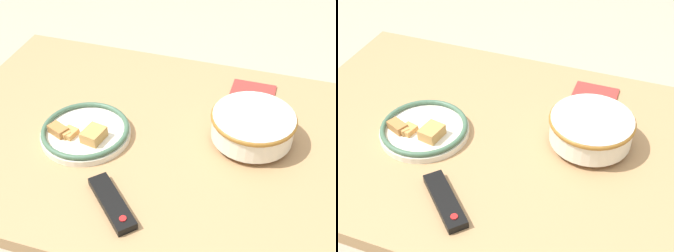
# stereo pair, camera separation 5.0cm
# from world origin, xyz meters

# --- Properties ---
(dining_table) EXTENTS (1.34, 0.84, 0.71)m
(dining_table) POSITION_xyz_m (0.00, 0.00, 0.63)
(dining_table) COLOR tan
(dining_table) RESTS_ON ground_plane
(noodle_bowl) EXTENTS (0.23, 0.23, 0.09)m
(noodle_bowl) POSITION_xyz_m (-0.19, -0.07, 0.76)
(noodle_bowl) COLOR silver
(noodle_bowl) RESTS_ON dining_table
(food_plate) EXTENTS (0.25, 0.25, 0.05)m
(food_plate) POSITION_xyz_m (0.24, 0.05, 0.73)
(food_plate) COLOR silver
(food_plate) RESTS_ON dining_table
(tv_remote) EXTENTS (0.16, 0.16, 0.02)m
(tv_remote) POSITION_xyz_m (0.08, 0.26, 0.72)
(tv_remote) COLOR black
(tv_remote) RESTS_ON dining_table
(folded_napkin) EXTENTS (0.13, 0.09, 0.01)m
(folded_napkin) POSITION_xyz_m (-0.16, -0.29, 0.71)
(folded_napkin) COLOR #B2332D
(folded_napkin) RESTS_ON dining_table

